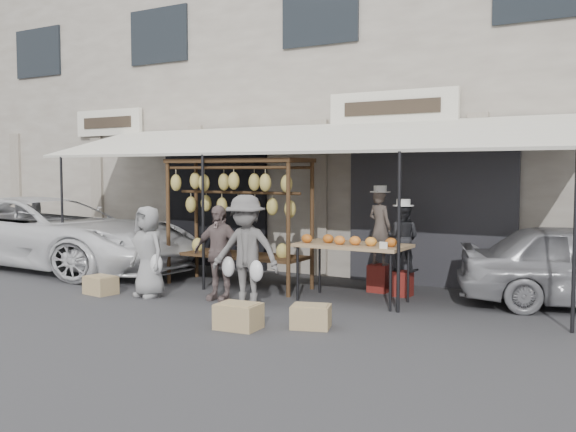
% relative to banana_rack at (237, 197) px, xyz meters
% --- Properties ---
extents(ground_plane, '(90.00, 90.00, 0.00)m').
position_rel_banana_rack_xyz_m(ground_plane, '(0.67, -1.67, -1.57)').
color(ground_plane, '#2D2D30').
extents(shophouse, '(24.00, 6.15, 7.30)m').
position_rel_banana_rack_xyz_m(shophouse, '(0.67, 4.82, 2.08)').
color(shophouse, '#B1AA9B').
rests_on(shophouse, ground_plane).
extents(awning, '(10.00, 2.35, 2.92)m').
position_rel_banana_rack_xyz_m(awning, '(0.68, 0.61, 1.00)').
color(awning, silver).
rests_on(awning, ground_plane).
extents(banana_rack, '(2.60, 0.90, 2.24)m').
position_rel_banana_rack_xyz_m(banana_rack, '(0.00, 0.00, 0.00)').
color(banana_rack, '#362616').
rests_on(banana_rack, ground_plane).
extents(produce_table, '(1.70, 0.90, 1.04)m').
position_rel_banana_rack_xyz_m(produce_table, '(2.28, -0.18, -0.70)').
color(produce_table, tan).
rests_on(produce_table, ground_plane).
extents(vendor_left, '(0.53, 0.43, 1.25)m').
position_rel_banana_rack_xyz_m(vendor_left, '(2.34, 0.82, -0.48)').
color(vendor_left, '#4F453E').
rests_on(vendor_left, stool_left).
extents(vendor_right, '(0.55, 0.43, 1.09)m').
position_rel_banana_rack_xyz_m(vendor_right, '(2.80, 0.66, -0.62)').
color(vendor_right, black).
rests_on(vendor_right, stool_right).
extents(customer_left, '(0.80, 0.61, 1.46)m').
position_rel_banana_rack_xyz_m(customer_left, '(-0.71, -1.46, -0.84)').
color(customer_left, gray).
rests_on(customer_left, ground_plane).
extents(customer_mid, '(0.90, 0.43, 1.50)m').
position_rel_banana_rack_xyz_m(customer_mid, '(0.43, -1.10, -0.82)').
color(customer_mid, '#725F5D').
rests_on(customer_mid, ground_plane).
extents(customer_right, '(1.15, 0.76, 1.67)m').
position_rel_banana_rack_xyz_m(customer_right, '(1.03, -1.24, -0.73)').
color(customer_right, '#5E5B5A').
rests_on(customer_right, ground_plane).
extents(stool_left, '(0.41, 0.41, 0.46)m').
position_rel_banana_rack_xyz_m(stool_left, '(2.34, 0.82, -1.34)').
color(stool_left, maroon).
rests_on(stool_left, ground_plane).
extents(stool_right, '(0.35, 0.35, 0.41)m').
position_rel_banana_rack_xyz_m(stool_right, '(2.80, 0.66, -1.37)').
color(stool_right, maroon).
rests_on(stool_right, ground_plane).
extents(crate_near_a, '(0.58, 0.46, 0.32)m').
position_rel_banana_rack_xyz_m(crate_near_a, '(1.75, -2.47, -1.41)').
color(crate_near_a, tan).
rests_on(crate_near_a, ground_plane).
extents(crate_near_b, '(0.58, 0.51, 0.29)m').
position_rel_banana_rack_xyz_m(crate_near_b, '(2.53, -1.96, -1.42)').
color(crate_near_b, tan).
rests_on(crate_near_b, ground_plane).
extents(crate_far, '(0.54, 0.44, 0.30)m').
position_rel_banana_rack_xyz_m(crate_far, '(-1.54, -1.70, -1.42)').
color(crate_far, tan).
rests_on(crate_far, ground_plane).
extents(van, '(5.34, 2.59, 2.20)m').
position_rel_banana_rack_xyz_m(van, '(-4.92, -0.06, -0.47)').
color(van, white).
rests_on(van, ground_plane).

